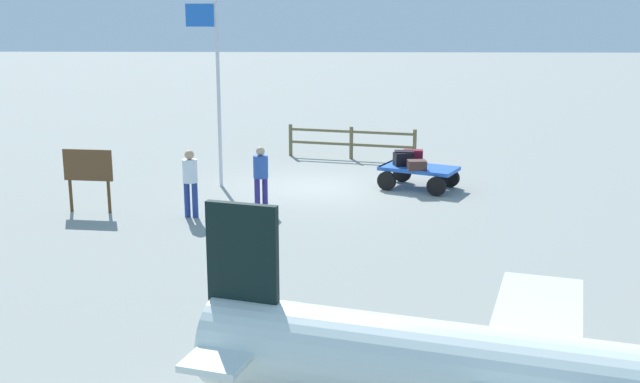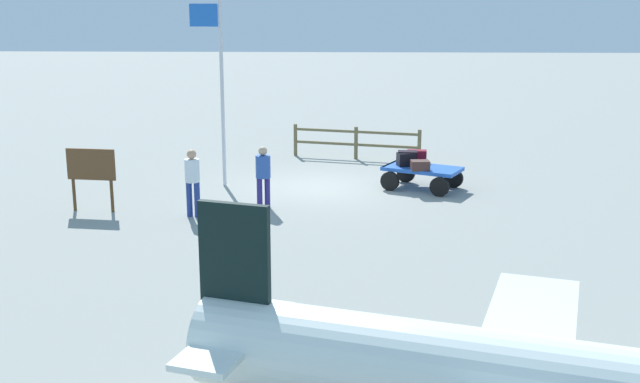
% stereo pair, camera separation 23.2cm
% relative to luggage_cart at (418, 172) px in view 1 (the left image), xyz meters
% --- Properties ---
extents(ground_plane, '(120.00, 120.00, 0.00)m').
position_rel_luggage_cart_xyz_m(ground_plane, '(2.82, -0.06, -0.46)').
color(ground_plane, gray).
extents(luggage_cart, '(2.33, 2.01, 0.62)m').
position_rel_luggage_cart_xyz_m(luggage_cart, '(0.00, 0.00, 0.00)').
color(luggage_cart, blue).
rests_on(luggage_cart, ground).
extents(suitcase_tan, '(0.57, 0.35, 0.33)m').
position_rel_luggage_cart_xyz_m(suitcase_tan, '(0.08, -0.71, 0.33)').
color(suitcase_tan, maroon).
rests_on(suitcase_tan, luggage_cart).
extents(suitcase_dark, '(0.55, 0.38, 0.39)m').
position_rel_luggage_cart_xyz_m(suitcase_dark, '(0.38, -0.24, 0.36)').
color(suitcase_dark, black).
rests_on(suitcase_dark, luggage_cart).
extents(suitcase_maroon, '(0.54, 0.44, 0.36)m').
position_rel_luggage_cart_xyz_m(suitcase_maroon, '(0.42, -0.13, 0.34)').
color(suitcase_maroon, black).
rests_on(suitcase_maroon, luggage_cart).
extents(suitcase_navy, '(0.52, 0.41, 0.26)m').
position_rel_luggage_cart_xyz_m(suitcase_navy, '(0.08, 0.41, 0.29)').
color(suitcase_navy, '#452B26').
rests_on(suitcase_navy, luggage_cart).
extents(worker_lead, '(0.41, 0.41, 1.64)m').
position_rel_luggage_cart_xyz_m(worker_lead, '(5.73, 3.10, 0.51)').
color(worker_lead, navy).
rests_on(worker_lead, ground).
extents(worker_trailing, '(0.47, 0.47, 1.57)m').
position_rel_luggage_cart_xyz_m(worker_trailing, '(4.14, 2.21, 0.46)').
color(worker_trailing, navy).
rests_on(worker_trailing, ground).
extents(flagpole, '(0.88, 0.14, 5.10)m').
position_rel_luggage_cart_xyz_m(flagpole, '(5.59, -0.16, 2.56)').
color(flagpole, silver).
rests_on(flagpole, ground).
extents(signboard, '(1.23, 0.19, 1.57)m').
position_rel_luggage_cart_xyz_m(signboard, '(8.31, 2.70, 0.60)').
color(signboard, '#4C3319').
rests_on(signboard, ground).
extents(wooden_fence, '(4.18, 1.13, 1.07)m').
position_rel_luggage_cart_xyz_m(wooden_fence, '(1.79, -4.18, 0.16)').
color(wooden_fence, brown).
rests_on(wooden_fence, ground).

